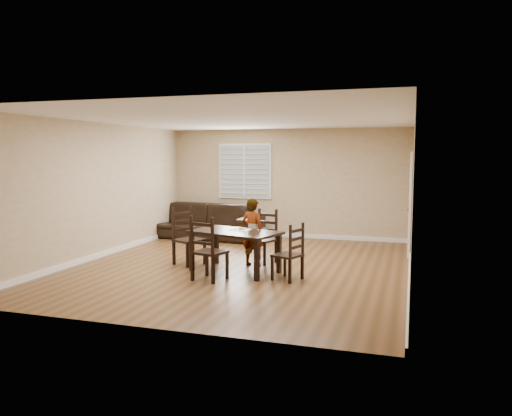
# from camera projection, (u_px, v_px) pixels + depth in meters

# --- Properties ---
(ground) EXTENTS (7.00, 7.00, 0.00)m
(ground) POSITION_uv_depth(u_px,v_px,m) (241.00, 266.00, 9.27)
(ground) COLOR brown
(ground) RESTS_ON ground
(room) EXTENTS (6.04, 7.04, 2.72)m
(room) POSITION_uv_depth(u_px,v_px,m) (246.00, 168.00, 9.24)
(room) COLOR tan
(room) RESTS_ON ground
(dining_table) EXTENTS (1.73, 1.26, 0.72)m
(dining_table) POSITION_uv_depth(u_px,v_px,m) (235.00, 236.00, 8.76)
(dining_table) COLOR black
(dining_table) RESTS_ON ground
(chair_near) EXTENTS (0.58, 0.56, 1.03)m
(chair_near) POSITION_uv_depth(u_px,v_px,m) (266.00, 238.00, 9.60)
(chair_near) COLOR black
(chair_near) RESTS_ON ground
(chair_far) EXTENTS (0.58, 0.56, 1.08)m
(chair_far) POSITION_uv_depth(u_px,v_px,m) (205.00, 252.00, 8.08)
(chair_far) COLOR black
(chair_far) RESTS_ON ground
(chair_left) EXTENTS (0.61, 0.63, 1.08)m
(chair_left) POSITION_uv_depth(u_px,v_px,m) (185.00, 238.00, 9.45)
(chair_left) COLOR black
(chair_left) RESTS_ON ground
(chair_right) EXTENTS (0.52, 0.54, 0.95)m
(chair_right) POSITION_uv_depth(u_px,v_px,m) (293.00, 255.00, 8.13)
(chair_right) COLOR black
(chair_right) RESTS_ON ground
(child) EXTENTS (0.52, 0.41, 1.26)m
(child) POSITION_uv_depth(u_px,v_px,m) (253.00, 232.00, 9.22)
(child) COLOR gray
(child) RESTS_ON ground
(napkin) EXTENTS (0.34, 0.34, 0.00)m
(napkin) POSITION_uv_depth(u_px,v_px,m) (241.00, 230.00, 8.89)
(napkin) COLOR silver
(napkin) RESTS_ON dining_table
(donut) EXTENTS (0.11, 0.11, 0.04)m
(donut) POSITION_uv_depth(u_px,v_px,m) (242.00, 228.00, 8.88)
(donut) COLOR #BC7943
(donut) RESTS_ON napkin
(sofa) EXTENTS (2.96, 1.31, 0.84)m
(sofa) POSITION_uv_depth(u_px,v_px,m) (204.00, 221.00, 12.41)
(sofa) COLOR black
(sofa) RESTS_ON ground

